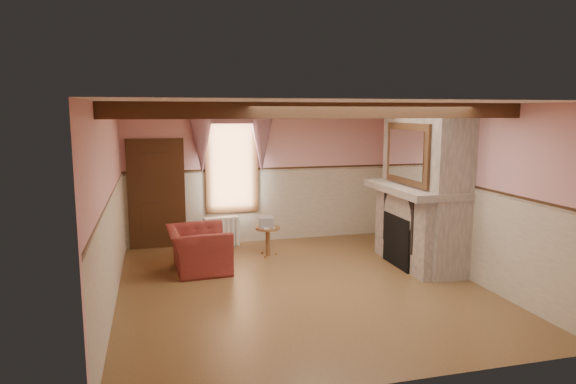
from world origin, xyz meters
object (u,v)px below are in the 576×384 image
object	(u,v)px
bowl	(409,181)
oil_lamp	(408,175)
armchair	(199,249)
mantel_clock	(396,175)
radiator	(221,232)
side_table	(268,241)

from	to	relation	value
bowl	oil_lamp	xyz separation A→B (m)	(0.00, 0.07, 0.10)
armchair	oil_lamp	distance (m)	3.89
armchair	bowl	bearing A→B (deg)	-98.98
mantel_clock	bowl	bearing A→B (deg)	-90.00
armchair	radiator	bearing A→B (deg)	-24.29
side_table	radiator	distance (m)	1.17
bowl	mantel_clock	xyz separation A→B (m)	(0.00, 0.54, 0.06)
side_table	mantel_clock	bearing A→B (deg)	-10.76
mantel_clock	armchair	bearing A→B (deg)	-177.70
radiator	bowl	world-z (taller)	bowl
side_table	bowl	xyz separation A→B (m)	(2.36, -0.99, 1.19)
radiator	bowl	xyz separation A→B (m)	(3.11, -1.88, 1.16)
radiator	oil_lamp	distance (m)	3.82
bowl	armchair	bearing A→B (deg)	173.99
bowl	mantel_clock	bearing A→B (deg)	90.00
radiator	oil_lamp	bearing A→B (deg)	-38.21
side_table	bowl	size ratio (longest dim) A/B	1.54
armchair	side_table	bearing A→B (deg)	-68.89
mantel_clock	oil_lamp	world-z (taller)	oil_lamp
oil_lamp	bowl	bearing A→B (deg)	-90.00
oil_lamp	side_table	bearing A→B (deg)	158.72
radiator	mantel_clock	distance (m)	3.60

